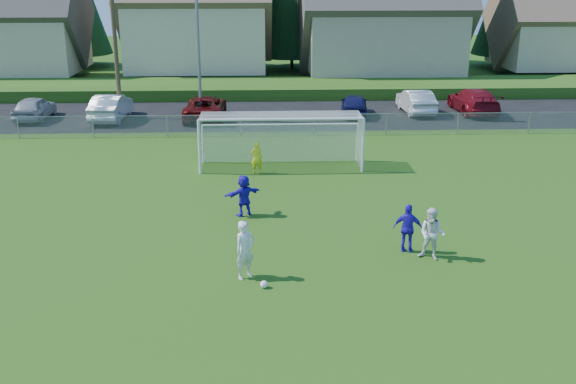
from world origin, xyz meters
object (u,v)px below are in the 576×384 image
at_px(car_a, 34,108).
at_px(car_c, 205,107).
at_px(player_blue_a, 408,228).
at_px(soccer_goal, 281,132).
at_px(player_white_b, 432,234).
at_px(car_g, 474,101).
at_px(car_b, 111,107).
at_px(goalkeeper, 257,158).
at_px(soccer_ball, 264,284).
at_px(car_f, 416,101).
at_px(car_e, 354,105).
at_px(player_blue_b, 244,195).
at_px(player_white_a, 245,250).

bearing_deg(car_a, car_c, 179.78).
bearing_deg(player_blue_a, soccer_goal, -52.20).
relative_size(player_white_b, car_g, 0.31).
bearing_deg(car_g, car_a, 1.44).
distance_m(player_blue_a, car_b, 24.70).
xyz_separation_m(goalkeeper, car_b, (-8.83, 11.52, 0.07)).
bearing_deg(player_white_b, car_c, 139.07).
height_order(player_white_b, car_g, player_white_b).
xyz_separation_m(soccer_ball, car_b, (-9.07, 22.97, 0.67)).
bearing_deg(car_b, soccer_ball, 113.82).
relative_size(car_b, car_c, 0.93).
height_order(player_white_b, car_b, player_white_b).
bearing_deg(player_blue_a, player_white_b, 153.01).
relative_size(goalkeeper, car_g, 0.27).
bearing_deg(car_f, soccer_ball, 65.53).
height_order(car_e, car_g, car_g).
relative_size(car_c, soccer_goal, 0.69).
relative_size(soccer_ball, player_white_b, 0.13).
distance_m(soccer_ball, player_blue_a, 5.31).
bearing_deg(car_e, car_b, 9.86).
bearing_deg(car_a, soccer_goal, 145.00).
bearing_deg(car_b, car_g, -174.64).
distance_m(player_blue_b, goalkeeper, 5.41).
bearing_deg(car_g, player_white_b, 69.52).
distance_m(car_f, car_g, 3.66).
xyz_separation_m(player_blue_b, car_b, (-8.38, 16.91, 0.01)).
bearing_deg(car_e, player_blue_a, 93.83).
bearing_deg(player_blue_b, player_white_a, 62.43).
height_order(player_white_a, soccer_goal, soccer_goal).
relative_size(car_a, car_b, 0.88).
distance_m(soccer_ball, car_c, 23.30).
relative_size(car_b, car_g, 0.88).
height_order(player_blue_a, goalkeeper, player_blue_a).
distance_m(player_white_a, player_white_b, 5.95).
bearing_deg(car_b, car_f, -173.69).
distance_m(player_blue_b, car_e, 18.84).
height_order(car_c, car_e, car_c).
bearing_deg(soccer_ball, player_white_b, 19.07).
height_order(player_blue_b, car_c, player_blue_b).
relative_size(car_e, soccer_goal, 0.54).
height_order(player_white_b, car_f, player_white_b).
xyz_separation_m(player_white_a, goalkeeper, (0.31, 10.73, -0.17)).
height_order(soccer_ball, soccer_goal, soccer_goal).
bearing_deg(car_f, player_blue_b, 57.58).
distance_m(car_e, car_g, 7.68).
distance_m(car_a, soccer_goal, 18.19).
xyz_separation_m(player_white_a, car_g, (14.03, 23.47, -0.11)).
distance_m(soccer_ball, soccer_goal, 12.69).
bearing_deg(player_blue_a, car_c, -51.32).
relative_size(player_white_a, car_b, 0.37).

